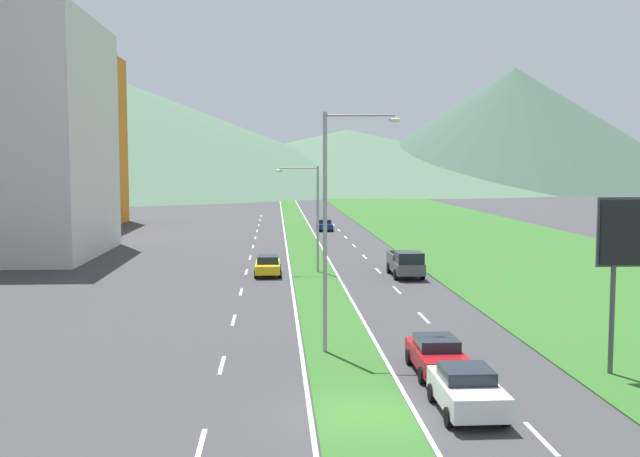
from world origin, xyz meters
TOP-DOWN VIEW (x-y plane):
  - ground_plane at (0.00, 0.00)m, footprint 600.00×600.00m
  - grass_median at (0.00, 60.00)m, footprint 3.20×240.00m
  - grass_verge_right at (20.60, 60.00)m, footprint 24.00×240.00m
  - lane_dash_left_2 at (-5.10, -2.33)m, footprint 0.16×2.80m
  - lane_dash_left_3 at (-5.10, 6.50)m, footprint 0.16×2.80m
  - lane_dash_left_4 at (-5.10, 15.33)m, footprint 0.16×2.80m
  - lane_dash_left_5 at (-5.10, 24.16)m, footprint 0.16×2.80m
  - lane_dash_left_6 at (-5.10, 33.00)m, footprint 0.16×2.80m
  - lane_dash_left_7 at (-5.10, 41.83)m, footprint 0.16×2.80m
  - lane_dash_left_8 at (-5.10, 50.66)m, footprint 0.16×2.80m
  - lane_dash_left_9 at (-5.10, 59.49)m, footprint 0.16×2.80m
  - lane_dash_left_10 at (-5.10, 68.33)m, footprint 0.16×2.80m
  - lane_dash_left_11 at (-5.10, 77.16)m, footprint 0.16×2.80m
  - lane_dash_left_12 at (-5.10, 85.99)m, footprint 0.16×2.80m
  - lane_dash_left_13 at (-5.10, 94.83)m, footprint 0.16×2.80m
  - lane_dash_right_2 at (5.10, -2.33)m, footprint 0.16×2.80m
  - lane_dash_right_3 at (5.10, 6.50)m, footprint 0.16×2.80m
  - lane_dash_right_4 at (5.10, 15.33)m, footprint 0.16×2.80m
  - lane_dash_right_5 at (5.10, 24.16)m, footprint 0.16×2.80m
  - lane_dash_right_6 at (5.10, 33.00)m, footprint 0.16×2.80m
  - lane_dash_right_7 at (5.10, 41.83)m, footprint 0.16×2.80m
  - lane_dash_right_8 at (5.10, 50.66)m, footprint 0.16×2.80m
  - lane_dash_right_9 at (5.10, 59.49)m, footprint 0.16×2.80m
  - lane_dash_right_10 at (5.10, 68.33)m, footprint 0.16×2.80m
  - lane_dash_right_11 at (5.10, 77.16)m, footprint 0.16×2.80m
  - lane_dash_right_12 at (5.10, 85.99)m, footprint 0.16×2.80m
  - lane_dash_right_13 at (5.10, 94.83)m, footprint 0.16×2.80m
  - edge_line_median_left at (-1.75, 60.00)m, footprint 0.16×240.00m
  - edge_line_median_right at (1.75, 60.00)m, footprint 0.16×240.00m
  - midrise_colored at (-32.19, 77.85)m, footprint 16.12×16.12m
  - hill_far_left at (-75.17, 228.92)m, footprint 230.41×230.41m
  - hill_far_center at (22.89, 239.91)m, footprint 182.32×182.32m
  - hill_far_right at (78.02, 224.81)m, footprint 126.68×126.68m
  - street_lamp_near at (-0.38, 8.23)m, footprint 3.32×0.49m
  - street_lamp_mid at (-0.05, 32.51)m, footprint 3.29×0.32m
  - car_0 at (3.46, 0.07)m, footprint 2.03×4.04m
  - car_1 at (3.50, 4.83)m, footprint 1.96×4.35m
  - car_3 at (3.30, 68.26)m, footprint 1.93×4.44m
  - car_4 at (-3.44, 31.23)m, footprint 1.95×4.60m
  - pickup_truck_0 at (6.69, 29.70)m, footprint 2.18×5.40m

SIDE VIEW (x-z plane):
  - ground_plane at x=0.00m, z-range 0.00..0.00m
  - lane_dash_left_2 at x=-5.10m, z-range 0.00..0.01m
  - lane_dash_left_3 at x=-5.10m, z-range 0.00..0.01m
  - lane_dash_left_4 at x=-5.10m, z-range 0.00..0.01m
  - lane_dash_left_5 at x=-5.10m, z-range 0.00..0.01m
  - lane_dash_left_6 at x=-5.10m, z-range 0.00..0.01m
  - lane_dash_left_7 at x=-5.10m, z-range 0.00..0.01m
  - lane_dash_left_8 at x=-5.10m, z-range 0.00..0.01m
  - lane_dash_left_9 at x=-5.10m, z-range 0.00..0.01m
  - lane_dash_left_10 at x=-5.10m, z-range 0.00..0.01m
  - lane_dash_left_11 at x=-5.10m, z-range 0.00..0.01m
  - lane_dash_left_12 at x=-5.10m, z-range 0.00..0.01m
  - lane_dash_left_13 at x=-5.10m, z-range 0.00..0.01m
  - lane_dash_right_2 at x=5.10m, z-range 0.00..0.01m
  - lane_dash_right_3 at x=5.10m, z-range 0.00..0.01m
  - lane_dash_right_4 at x=5.10m, z-range 0.00..0.01m
  - lane_dash_right_5 at x=5.10m, z-range 0.00..0.01m
  - lane_dash_right_6 at x=5.10m, z-range 0.00..0.01m
  - lane_dash_right_7 at x=5.10m, z-range 0.00..0.01m
  - lane_dash_right_8 at x=5.10m, z-range 0.00..0.01m
  - lane_dash_right_9 at x=5.10m, z-range 0.00..0.01m
  - lane_dash_right_10 at x=5.10m, z-range 0.00..0.01m
  - lane_dash_right_11 at x=5.10m, z-range 0.00..0.01m
  - lane_dash_right_12 at x=5.10m, z-range 0.00..0.01m
  - lane_dash_right_13 at x=5.10m, z-range 0.00..0.01m
  - edge_line_median_left at x=-1.75m, z-range 0.00..0.01m
  - edge_line_median_right at x=1.75m, z-range 0.00..0.01m
  - grass_median at x=0.00m, z-range 0.00..0.06m
  - grass_verge_right at x=20.60m, z-range 0.00..0.06m
  - car_3 at x=3.30m, z-range 0.02..1.42m
  - car_1 at x=3.50m, z-range 0.03..1.44m
  - car_4 at x=-3.44m, z-range 0.01..1.50m
  - car_0 at x=3.46m, z-range 0.03..1.55m
  - pickup_truck_0 at x=6.69m, z-range -0.02..1.98m
  - street_lamp_mid at x=-0.05m, z-range 0.71..8.83m
  - street_lamp_near at x=-0.38m, z-range 0.76..11.24m
  - hill_far_center at x=22.89m, z-range 0.00..20.47m
  - midrise_colored at x=-32.19m, z-range 0.00..22.96m
  - hill_far_right at x=78.02m, z-range 0.00..40.67m
  - hill_far_left at x=-75.17m, z-range 0.00..43.78m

